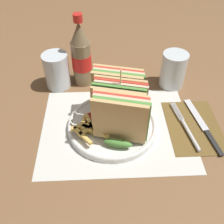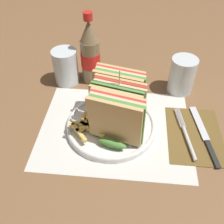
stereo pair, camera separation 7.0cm
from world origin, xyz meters
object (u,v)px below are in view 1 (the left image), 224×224
(club_sandwich, at_px, (119,105))
(glass_far, at_px, (57,71))
(fork, at_px, (187,130))
(glass_near, at_px, (173,70))
(knife, at_px, (203,126))
(plate_main, at_px, (112,125))
(coke_bottle_near, at_px, (81,56))

(club_sandwich, xyz_separation_m, glass_far, (-0.18, 0.19, -0.03))
(club_sandwich, height_order, fork, club_sandwich)
(club_sandwich, relative_size, glass_near, 1.76)
(fork, bearing_deg, glass_far, 139.45)
(knife, relative_size, glass_far, 1.87)
(plate_main, height_order, fork, plate_main)
(club_sandwich, distance_m, coke_bottle_near, 0.23)
(knife, bearing_deg, plate_main, 168.44)
(club_sandwich, xyz_separation_m, coke_bottle_near, (-0.10, 0.21, 0.01))
(plate_main, distance_m, knife, 0.25)
(knife, distance_m, glass_near, 0.20)
(fork, bearing_deg, knife, 7.83)
(knife, relative_size, coke_bottle_near, 0.93)
(glass_far, bearing_deg, knife, -26.38)
(plate_main, relative_size, fork, 1.33)
(plate_main, height_order, coke_bottle_near, coke_bottle_near)
(glass_near, xyz_separation_m, glass_far, (-0.36, 0.01, 0.00))
(plate_main, height_order, glass_far, glass_far)
(plate_main, bearing_deg, club_sandwich, 4.12)
(club_sandwich, bearing_deg, glass_near, 45.16)
(club_sandwich, height_order, glass_far, club_sandwich)
(fork, xyz_separation_m, coke_bottle_near, (-0.28, 0.23, 0.09))
(coke_bottle_near, xyz_separation_m, glass_far, (-0.08, -0.02, -0.04))
(club_sandwich, xyz_separation_m, fork, (0.18, -0.02, -0.07))
(plate_main, bearing_deg, fork, -6.70)
(plate_main, relative_size, glass_near, 2.14)
(glass_near, bearing_deg, glass_far, 178.17)
(knife, bearing_deg, glass_far, 144.08)
(knife, xyz_separation_m, glass_far, (-0.41, 0.20, 0.05))
(knife, xyz_separation_m, coke_bottle_near, (-0.33, 0.22, 0.09))
(fork, relative_size, knife, 0.86)
(fork, height_order, glass_near, glass_near)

